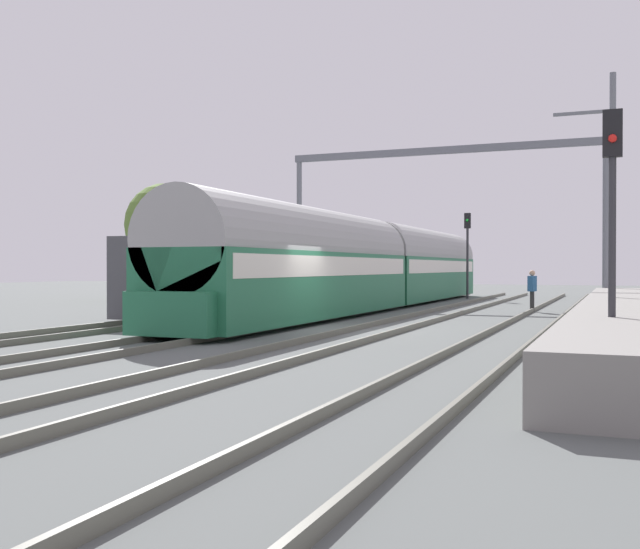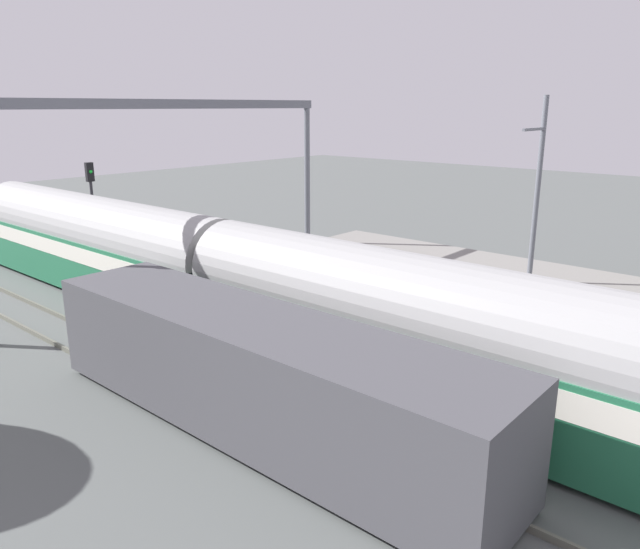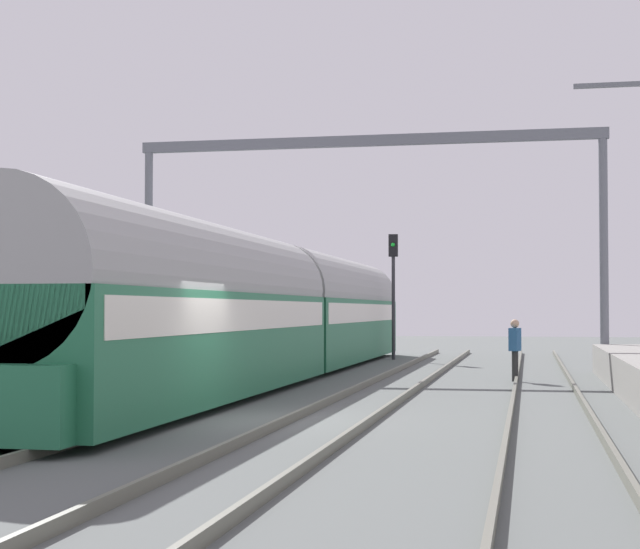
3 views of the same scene
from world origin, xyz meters
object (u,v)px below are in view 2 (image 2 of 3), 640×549
object	(u,v)px
passenger_train	(224,278)
railway_signal_far	(92,200)
catenary_gantry	(177,152)
person_crossing	(348,266)
freight_car	(257,374)

from	to	relation	value
passenger_train	railway_signal_far	bearing A→B (deg)	80.79
passenger_train	catenary_gantry	size ratio (longest dim) A/B	2.08
person_crossing	catenary_gantry	size ratio (longest dim) A/B	0.11
freight_car	catenary_gantry	world-z (taller)	catenary_gantry
passenger_train	person_crossing	world-z (taller)	passenger_train
passenger_train	person_crossing	bearing A→B (deg)	0.38
railway_signal_far	catenary_gantry	size ratio (longest dim) A/B	0.32
person_crossing	railway_signal_far	xyz separation A→B (m)	(-4.93, 11.79, 2.19)
passenger_train	railway_signal_far	distance (m)	12.05
person_crossing	catenary_gantry	bearing A→B (deg)	64.08
passenger_train	freight_car	world-z (taller)	passenger_train
freight_car	railway_signal_far	world-z (taller)	railway_signal_far
freight_car	person_crossing	world-z (taller)	freight_car
freight_car	catenary_gantry	size ratio (longest dim) A/B	0.82
catenary_gantry	person_crossing	bearing A→B (deg)	-44.16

